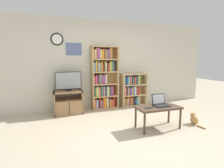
% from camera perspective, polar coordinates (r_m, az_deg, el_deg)
% --- Properties ---
extents(ground_plane, '(18.00, 18.00, 0.00)m').
position_cam_1_polar(ground_plane, '(3.57, 8.82, -16.33)').
color(ground_plane, '#BCAD93').
extents(wall_back, '(7.09, 0.09, 2.60)m').
position_cam_1_polar(wall_back, '(5.30, -2.43, 6.39)').
color(wall_back, beige).
rests_on(wall_back, ground_plane).
extents(tv_stand, '(0.75, 0.50, 0.62)m').
position_cam_1_polar(tv_stand, '(4.90, -14.10, -5.74)').
color(tv_stand, '#9E754C').
rests_on(tv_stand, ground_plane).
extents(television, '(0.69, 0.18, 0.51)m').
position_cam_1_polar(television, '(4.84, -14.06, 0.92)').
color(television, black).
rests_on(television, tv_stand).
extents(bookshelf_tall, '(0.78, 0.28, 1.83)m').
position_cam_1_polar(bookshelf_tall, '(5.14, -2.83, 1.72)').
color(bookshelf_tall, tan).
rests_on(bookshelf_tall, ground_plane).
extents(bookshelf_short, '(0.83, 0.29, 1.02)m').
position_cam_1_polar(bookshelf_short, '(5.53, 6.52, -1.90)').
color(bookshelf_short, tan).
rests_on(bookshelf_short, ground_plane).
extents(coffee_table, '(0.94, 0.46, 0.48)m').
position_cam_1_polar(coffee_table, '(3.86, 14.81, -7.98)').
color(coffee_table, '#4C3828').
rests_on(coffee_table, ground_plane).
extents(laptop, '(0.32, 0.27, 0.24)m').
position_cam_1_polar(laptop, '(3.92, 15.47, -5.94)').
color(laptop, '#232326').
rests_on(laptop, coffee_table).
extents(remote_near_laptop, '(0.16, 0.05, 0.02)m').
position_cam_1_polar(remote_near_laptop, '(3.68, 11.90, -7.58)').
color(remote_near_laptop, '#38383A').
rests_on(remote_near_laptop, coffee_table).
extents(remote_far_from_laptop, '(0.09, 0.17, 0.02)m').
position_cam_1_polar(remote_far_from_laptop, '(4.13, 18.29, -6.08)').
color(remote_far_from_laptop, '#99999E').
rests_on(remote_far_from_laptop, coffee_table).
extents(cat, '(0.21, 0.46, 0.26)m').
position_cam_1_polar(cat, '(4.47, 25.20, -10.32)').
color(cat, '#B78447').
rests_on(cat, ground_plane).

